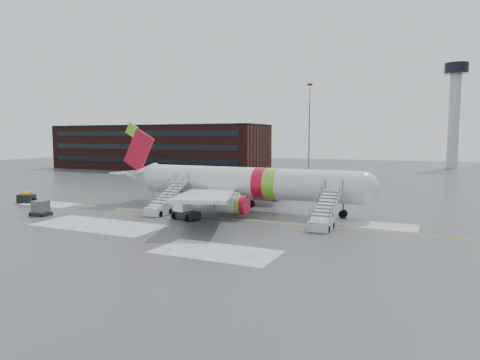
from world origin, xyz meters
The scene contains 10 objects.
ground centered at (0.00, 0.00, 0.00)m, with size 260.00×260.00×0.00m, color #494C4F.
airliner centered at (3.45, 4.79, 3.42)m, with size 35.03×32.97×11.18m.
airstair_fwd centered at (15.71, -1.74, 1.06)m, with size 2.05×7.70×3.48m.
airstair_aft centered at (-3.71, -1.74, 1.06)m, with size 2.05×7.70×3.48m.
pushback_tug centered at (0.40, -3.30, 0.78)m, with size 3.41×2.89×1.76m.
uld_container centered at (-16.12, -8.49, 0.82)m, with size 2.22×1.68×1.74m.
baggage_tractor centered at (-26.16, -2.33, 0.63)m, with size 2.96×1.80×1.47m.
terminal_building centered at (-45.00, 54.98, 6.20)m, with size 62.00×16.11×12.30m.
control_tower centered at (30.00, 95.00, 18.75)m, with size 6.40×6.40×30.00m.
light_mast_far_n centered at (-8.00, 78.00, 13.84)m, with size 1.20×1.20×24.25m.
Camera 1 is at (25.72, -43.66, 9.24)m, focal length 32.00 mm.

